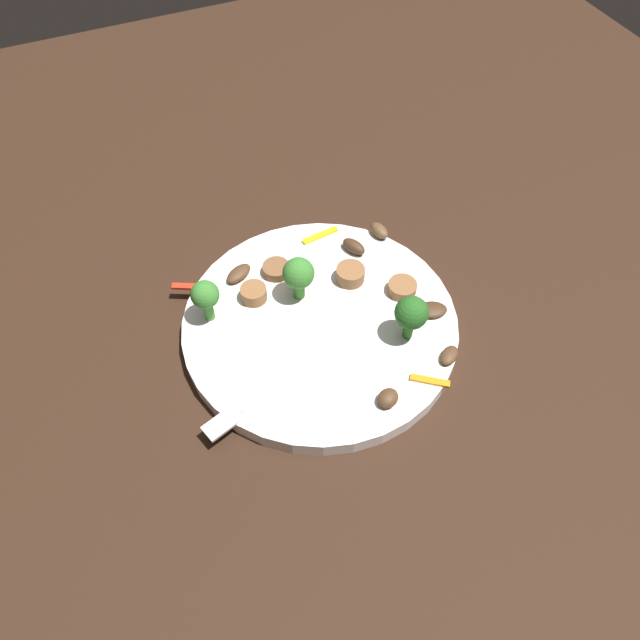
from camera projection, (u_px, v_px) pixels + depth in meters
ground_plane at (320, 330)px, 0.62m from camera, size 1.40×1.40×0.00m
plate at (320, 325)px, 0.61m from camera, size 0.28×0.28×0.02m
fork at (274, 385)px, 0.56m from camera, size 0.17×0.07×0.00m
broccoli_floret_0 at (299, 275)px, 0.60m from camera, size 0.03×0.03×0.05m
broccoli_floret_1 at (411, 314)px, 0.57m from camera, size 0.03×0.03×0.05m
broccoli_floret_2 at (205, 296)px, 0.58m from camera, size 0.03×0.03×0.05m
sausage_slice_0 at (402, 287)px, 0.63m from camera, size 0.04×0.04×0.01m
sausage_slice_1 at (254, 293)px, 0.62m from camera, size 0.03×0.03×0.02m
sausage_slice_2 at (276, 269)px, 0.64m from camera, size 0.04×0.04×0.01m
sausage_slice_3 at (350, 274)px, 0.63m from camera, size 0.04×0.04×0.02m
mushroom_0 at (388, 398)px, 0.55m from camera, size 0.03×0.03×0.01m
mushroom_1 at (354, 246)px, 0.66m from camera, size 0.03×0.03×0.01m
mushroom_2 at (431, 310)px, 0.61m from camera, size 0.04×0.03×0.01m
mushroom_3 at (379, 231)px, 0.67m from camera, size 0.02×0.03×0.01m
mushroom_4 at (449, 355)px, 0.58m from camera, size 0.03×0.03×0.01m
mushroom_5 at (239, 273)px, 0.64m from camera, size 0.04×0.03×0.01m
pepper_strip_0 at (191, 287)px, 0.63m from camera, size 0.04×0.02×0.00m
pepper_strip_1 at (320, 235)px, 0.68m from camera, size 0.04×0.01×0.00m
pepper_strip_2 at (430, 381)px, 0.56m from camera, size 0.03×0.03×0.00m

